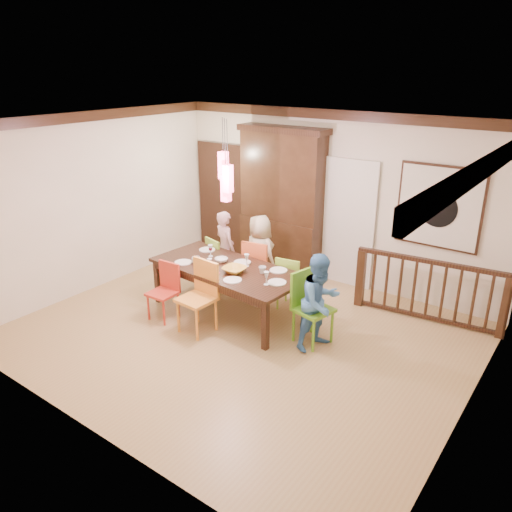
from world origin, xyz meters
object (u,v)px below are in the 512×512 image
Objects in this scene: balustrade at (428,289)px; person_end_right at (320,302)px; chair_end_right at (314,304)px; china_hutch at (282,202)px; person_far_mid at (260,255)px; dining_table at (228,272)px; chair_far_left at (222,258)px; person_far_left at (225,248)px.

balustrade is 1.65× the size of person_end_right.
chair_end_right is at bearing -130.69° from balustrade.
chair_end_right is 2.68m from china_hutch.
china_hutch is 1.19× the size of balustrade.
balustrade is 2.65m from person_far_mid.
chair_end_right is at bearing 4.28° from dining_table.
china_hutch reaches higher than balustrade.
chair_end_right reaches higher than chair_far_left.
china_hutch is at bearing -64.71° from person_far_mid.
balustrade is at bearing -154.03° from person_far_mid.
chair_far_left is at bearing -172.39° from balustrade.
balustrade is (1.04, 1.54, -0.08)m from chair_end_right.
dining_table is at bearing 104.95° from person_end_right.
person_far_mid is at bearing -152.67° from person_far_left.
chair_far_left is at bearing -110.66° from china_hutch.
dining_table is at bearing 104.44° from person_far_mid.
person_far_mid reaches higher than dining_table.
person_far_left is (0.02, 0.08, 0.16)m from chair_far_left.
person_far_left is at bearing -86.58° from chair_far_left.
person_far_mid is (0.25, -1.01, -0.64)m from china_hutch.
dining_table is 1.84× the size of person_far_mid.
dining_table is at bearing -81.27° from china_hutch.
dining_table is 0.94× the size of china_hutch.
china_hutch is at bearing -90.42° from person_far_left.
person_end_right is (2.31, -0.86, 0.01)m from person_far_left.
person_far_left is at bearing 82.72° from chair_end_right.
person_far_mid is 1.00× the size of person_end_right.
chair_end_right is 1.76m from person_far_mid.
balustrade is at bearing -12.90° from person_end_right.
dining_table is 1.12× the size of balustrade.
person_far_left is (-3.23, -0.74, 0.15)m from balustrade.
person_far_mid reaches higher than chair_end_right.
person_end_right is at bearing -45.72° from china_hutch.
china_hutch is 2.79m from person_end_right.
china_hutch reaches higher than chair_end_right.
person_end_right is at bearing -101.64° from chair_end_right.
chair_far_left is 2.32m from chair_end_right.
china_hutch reaches higher than person_far_mid.
chair_end_right is at bearing -46.84° from china_hutch.
dining_table is 1.87× the size of person_far_left.
person_end_right is at bearing -126.39° from balustrade.
chair_end_right is 1.86m from balustrade.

